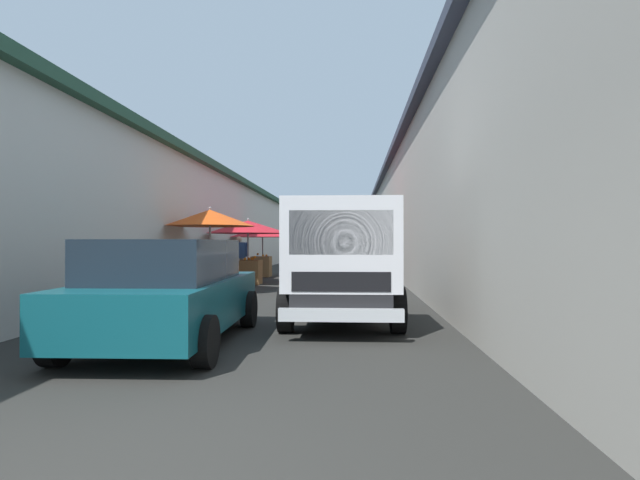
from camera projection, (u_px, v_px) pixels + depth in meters
ground at (303, 286)px, 15.87m from camera, size 90.00×90.00×0.00m
building_left_whitewash at (132, 224)px, 18.59m from camera, size 49.80×7.50×4.24m
building_right_concrete at (495, 211)px, 17.67m from camera, size 49.80×7.50×5.13m
fruit_stall_mid_lane at (210, 225)px, 13.44m from camera, size 2.48×2.48×2.40m
fruit_stall_far_right at (248, 232)px, 16.45m from camera, size 2.81×2.81×2.24m
fruit_stall_far_left at (341, 237)px, 18.48m from camera, size 2.47×2.47×2.10m
fruit_stall_near_right at (262, 236)px, 20.21m from camera, size 2.77×2.77×2.16m
hatchback_car at (170, 291)px, 6.76m from camera, size 3.96×2.02×1.45m
delivery_truck at (342, 264)px, 8.26m from camera, size 4.95×2.03×2.08m
vendor_by_crates at (239, 255)px, 18.43m from camera, size 0.25×0.65×1.64m
parked_scooter at (372, 275)px, 14.43m from camera, size 1.68×0.51×1.14m
plastic_stool at (188, 290)px, 11.18m from camera, size 0.30×0.30×0.43m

